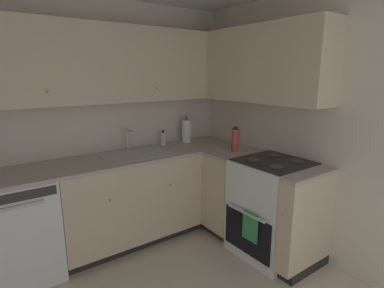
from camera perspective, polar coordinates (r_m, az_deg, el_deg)
wall_back at (r=3.18m, az=-21.87°, el=3.17°), size 3.56×0.05×2.42m
wall_right at (r=2.92m, az=23.90°, el=2.18°), size 0.05×3.28×2.42m
dishwasher at (r=3.02m, az=-29.82°, el=-13.62°), size 0.60×0.63×0.88m
lower_cabinets_back at (r=3.23m, az=-11.71°, el=-10.22°), size 1.39×0.62×0.88m
countertop_back at (r=3.08m, az=-12.11°, el=-2.51°), size 2.60×0.60×0.03m
lower_cabinets_right at (r=3.21m, az=10.99°, el=-10.39°), size 0.62×1.15×0.88m
countertop_right at (r=3.05m, az=11.31°, el=-2.61°), size 0.60×1.15×0.03m
oven_range at (r=3.06m, az=14.66°, el=-11.32°), size 0.68×0.62×1.06m
upper_cabinets_back at (r=3.05m, az=-16.87°, el=14.08°), size 2.28×0.34×0.71m
upper_cabinets_right at (r=3.18m, az=11.15°, el=14.32°), size 0.32×1.69×0.71m
sink at (r=3.10m, az=-10.09°, el=-2.75°), size 0.68×0.40×0.10m
faucet at (r=3.25m, az=-11.76°, el=1.19°), size 0.07×0.16×0.24m
soap_bottle at (r=3.45m, az=-5.41°, el=0.96°), size 0.06×0.06×0.17m
paper_towel_roll at (r=3.58m, az=-1.02°, el=2.42°), size 0.11×0.11×0.33m
oil_bottle at (r=3.20m, az=8.08°, el=0.76°), size 0.08×0.08×0.26m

